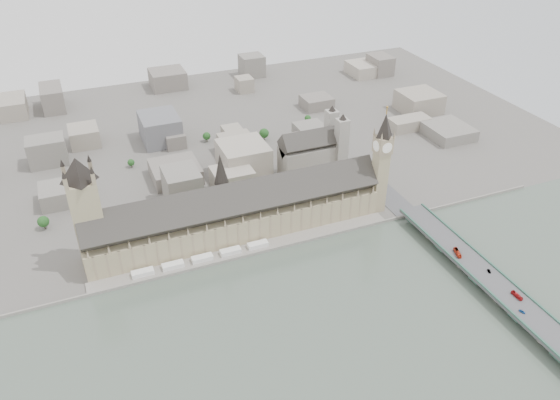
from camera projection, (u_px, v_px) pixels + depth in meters
name	position (u px, v px, depth m)	size (l,w,h in m)	color
ground	(244.00, 246.00, 480.54)	(900.00, 900.00, 0.00)	#595651
river_thames	(328.00, 390.00, 351.65)	(600.00, 600.00, 0.00)	#4E5C4F
embankment_wall	(250.00, 255.00, 468.02)	(600.00, 1.50, 3.00)	slate
river_terrace	(247.00, 250.00, 474.15)	(270.00, 15.00, 2.00)	slate
terrace_tents	(202.00, 258.00, 460.15)	(118.00, 7.00, 4.00)	white
palace_of_westminster	(236.00, 214.00, 483.75)	(265.00, 40.73, 55.44)	tan
elizabeth_tower	(382.00, 156.00, 499.71)	(17.00, 17.00, 107.50)	tan
victoria_tower	(86.00, 208.00, 432.26)	(30.00, 30.00, 100.00)	tan
central_tower	(221.00, 178.00, 466.58)	(13.00, 13.00, 48.00)	gray
westminster_bridge	(459.00, 256.00, 461.19)	(25.00, 325.00, 10.25)	#474749
bridge_parapets	(497.00, 283.00, 423.37)	(25.00, 235.00, 1.15)	#335E4E
westminster_abbey	(313.00, 153.00, 576.73)	(68.00, 36.00, 64.00)	gray
city_skyline_inland	(178.00, 120.00, 661.72)	(720.00, 360.00, 38.00)	gray
park_trees	(214.00, 207.00, 520.19)	(110.00, 30.00, 15.00)	#174217
red_bus_north	(457.00, 253.00, 453.69)	(2.88, 12.30, 3.43)	red
red_bus_south	(517.00, 295.00, 410.09)	(2.41, 10.29, 2.87)	#A51416
car_blue	(522.00, 311.00, 396.62)	(1.87, 4.66, 1.59)	#15478E
car_silver	(489.00, 271.00, 435.14)	(1.57, 4.49, 1.48)	gray
car_approach	(385.00, 178.00, 559.90)	(1.97, 4.85, 1.41)	gray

